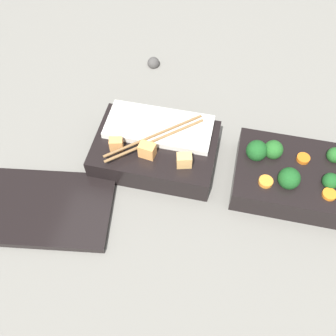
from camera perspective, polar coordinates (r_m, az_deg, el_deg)
ground_plane at (r=0.72m, az=7.94°, el=-0.70°), size 3.00×3.00×0.00m
bento_tray_vegetable at (r=0.71m, az=18.39°, el=-1.07°), size 0.22×0.15×0.08m
bento_tray_rice at (r=0.71m, az=-1.77°, el=2.98°), size 0.22×0.15×0.07m
bento_lid at (r=0.70m, az=-16.91°, el=-5.59°), size 0.23×0.17×0.01m
pebble_0 at (r=0.91m, az=-2.13°, el=14.97°), size 0.03×0.03×0.03m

